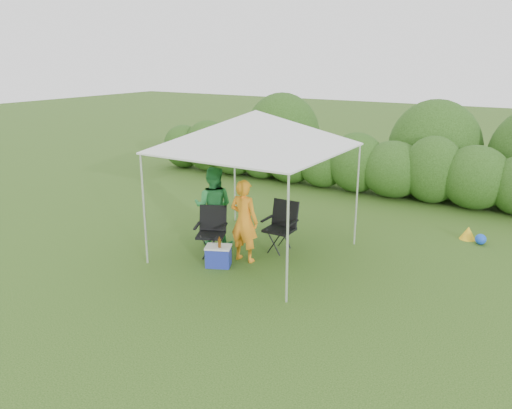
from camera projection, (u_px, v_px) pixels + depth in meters
The scene contains 10 objects.
ground at pixel (242, 261), 9.57m from camera, with size 70.00×70.00×0.00m, color #3C601E.
hedge at pixel (360, 164), 14.18m from camera, with size 14.32×1.53×1.80m.
canopy at pixel (256, 130), 9.27m from camera, with size 3.10×3.10×2.83m.
chair_right at pixel (282, 223), 10.02m from camera, with size 0.63×0.57×1.00m.
chair_left at pixel (212, 228), 9.80m from camera, with size 0.73×0.71×0.96m.
man at pixel (244, 221), 9.41m from camera, with size 0.58×0.38×1.60m, color orange.
woman at pixel (213, 206), 10.20m from camera, with size 0.81×0.63×1.66m, color #2D8A45.
cooler at pixel (218, 256), 9.31m from camera, with size 0.57×0.51×0.40m.
bottle at pixel (219, 242), 9.16m from camera, with size 0.06×0.06×0.21m, color #592D0C.
lawn_toy at pixel (471, 235), 10.62m from camera, with size 0.56×0.47×0.28m.
Camera 1 is at (4.86, -7.40, 3.79)m, focal length 35.00 mm.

